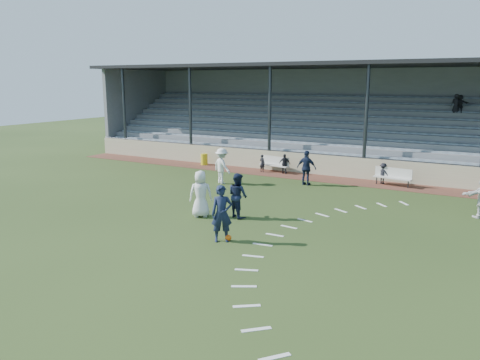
% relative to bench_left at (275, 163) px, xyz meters
% --- Properties ---
extents(ground, '(90.00, 90.00, 0.00)m').
position_rel_bench_left_xyz_m(ground, '(2.26, -10.94, -0.58)').
color(ground, '#2A3D19').
rests_on(ground, ground).
extents(cinder_track, '(34.00, 2.00, 0.02)m').
position_rel_bench_left_xyz_m(cinder_track, '(2.26, -0.44, -0.57)').
color(cinder_track, '#562D22').
rests_on(cinder_track, ground).
extents(retaining_wall, '(34.00, 0.18, 1.20)m').
position_rel_bench_left_xyz_m(retaining_wall, '(2.26, 0.61, 0.02)').
color(retaining_wall, '#BFB592').
rests_on(retaining_wall, ground).
extents(bench_left, '(2.04, 0.82, 0.95)m').
position_rel_bench_left_xyz_m(bench_left, '(0.00, 0.00, 0.00)').
color(bench_left, beige).
rests_on(bench_left, cinder_track).
extents(bench_right, '(2.04, 0.73, 0.95)m').
position_rel_bench_left_xyz_m(bench_right, '(7.15, -0.43, 0.00)').
color(bench_right, beige).
rests_on(bench_right, cinder_track).
extents(trash_bin, '(0.46, 0.46, 0.74)m').
position_rel_bench_left_xyz_m(trash_bin, '(-5.17, -0.04, -0.20)').
color(trash_bin, gold).
rests_on(trash_bin, cinder_track).
extents(football, '(0.22, 0.22, 0.22)m').
position_rel_bench_left_xyz_m(football, '(3.94, -12.30, -0.47)').
color(football, '#EB5A0D').
rests_on(football, ground).
extents(player_white_lead, '(1.13, 1.02, 1.94)m').
position_rel_bench_left_xyz_m(player_white_lead, '(1.42, -10.26, 0.38)').
color(player_white_lead, silver).
rests_on(player_white_lead, ground).
extents(player_navy_lead, '(0.88, 0.81, 2.01)m').
position_rel_bench_left_xyz_m(player_navy_lead, '(3.77, -12.45, 0.42)').
color(player_navy_lead, '#131C36').
rests_on(player_navy_lead, ground).
extents(player_navy_mid, '(1.11, 1.02, 1.85)m').
position_rel_bench_left_xyz_m(player_navy_mid, '(2.79, -9.58, 0.34)').
color(player_navy_mid, '#131C36').
rests_on(player_navy_mid, ground).
extents(player_white_wing, '(1.44, 1.15, 1.94)m').
position_rel_bench_left_xyz_m(player_white_wing, '(-1.15, -4.35, 0.39)').
color(player_white_wing, silver).
rests_on(player_white_wing, ground).
extents(player_navy_wing, '(1.12, 0.52, 1.88)m').
position_rel_bench_left_xyz_m(player_navy_wing, '(3.03, -2.48, 0.35)').
color(player_navy_wing, '#131C36').
rests_on(player_navy_wing, ground).
extents(sub_left_near, '(0.44, 0.35, 1.07)m').
position_rel_bench_left_xyz_m(sub_left_near, '(-0.68, -0.37, -0.03)').
color(sub_left_near, black).
rests_on(sub_left_near, cinder_track).
extents(sub_left_far, '(0.75, 0.44, 1.19)m').
position_rel_bench_left_xyz_m(sub_left_far, '(0.75, -0.21, 0.03)').
color(sub_left_far, black).
rests_on(sub_left_far, cinder_track).
extents(sub_right, '(0.83, 0.63, 1.14)m').
position_rel_bench_left_xyz_m(sub_right, '(6.58, -0.20, 0.00)').
color(sub_right, black).
rests_on(sub_right, cinder_track).
extents(grandstand, '(34.60, 9.00, 6.61)m').
position_rel_bench_left_xyz_m(grandstand, '(2.27, 5.32, 1.62)').
color(grandstand, gray).
rests_on(grandstand, ground).
extents(penalty_arc, '(3.89, 14.63, 0.01)m').
position_rel_bench_left_xyz_m(penalty_arc, '(6.38, -10.94, -0.58)').
color(penalty_arc, white).
rests_on(penalty_arc, ground).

